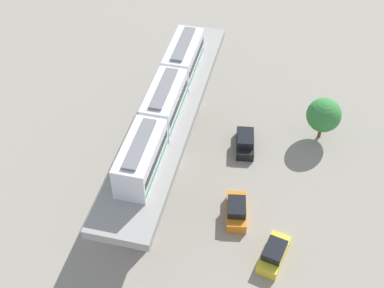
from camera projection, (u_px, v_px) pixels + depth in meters
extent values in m
plane|color=gray|center=(170.00, 167.00, 53.27)|extent=(120.00, 120.00, 0.00)
cylinder|color=#999691|center=(191.00, 85.00, 57.36)|extent=(1.90, 1.90, 6.82)
cylinder|color=#999691|center=(169.00, 144.00, 50.88)|extent=(1.90, 1.90, 6.82)
cylinder|color=#999691|center=(139.00, 219.00, 44.39)|extent=(1.90, 1.90, 6.82)
cube|color=#999691|center=(167.00, 114.00, 48.20)|extent=(5.20, 28.85, 0.80)
cube|color=white|center=(184.00, 58.00, 51.20)|extent=(2.60, 6.60, 3.00)
cube|color=black|center=(184.00, 56.00, 51.02)|extent=(2.64, 6.07, 0.70)
cube|color=#1E8C4C|center=(184.00, 64.00, 51.72)|extent=(2.64, 6.34, 0.24)
cube|color=slate|center=(183.00, 44.00, 50.06)|extent=(1.10, 5.61, 0.24)
cube|color=white|center=(164.00, 103.00, 46.39)|extent=(2.60, 6.60, 3.00)
cube|color=black|center=(164.00, 101.00, 46.21)|extent=(2.64, 6.07, 0.70)
cube|color=#1E8C4C|center=(165.00, 109.00, 46.92)|extent=(2.64, 6.34, 0.24)
cube|color=slate|center=(164.00, 88.00, 45.25)|extent=(1.10, 5.61, 0.24)
cube|color=white|center=(141.00, 158.00, 41.58)|extent=(2.60, 6.60, 3.00)
cube|color=black|center=(141.00, 156.00, 41.41)|extent=(2.64, 6.07, 0.70)
cube|color=#1E8C4C|center=(142.00, 165.00, 42.11)|extent=(2.64, 6.34, 0.24)
cube|color=slate|center=(139.00, 144.00, 40.44)|extent=(1.10, 5.61, 0.24)
cube|color=black|center=(245.00, 144.00, 55.00)|extent=(2.44, 4.43, 1.00)
cube|color=black|center=(245.00, 139.00, 54.27)|extent=(1.98, 2.53, 0.76)
cube|color=orange|center=(236.00, 212.00, 48.64)|extent=(2.51, 4.45, 1.00)
cube|color=black|center=(237.00, 207.00, 47.92)|extent=(2.02, 2.55, 0.76)
cube|color=yellow|center=(274.00, 255.00, 45.31)|extent=(2.64, 4.48, 1.00)
cube|color=black|center=(275.00, 250.00, 44.59)|extent=(2.09, 2.59, 0.76)
cylinder|color=brown|center=(320.00, 129.00, 55.75)|extent=(0.36, 0.36, 2.11)
sphere|color=#38843D|center=(324.00, 115.00, 54.31)|extent=(3.60, 3.60, 3.60)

